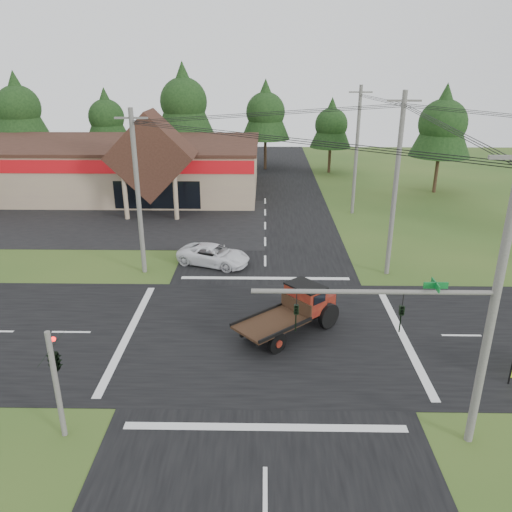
{
  "coord_description": "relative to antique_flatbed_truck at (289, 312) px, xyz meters",
  "views": [
    {
      "loc": [
        -0.09,
        -22.31,
        13.03
      ],
      "look_at": [
        -0.56,
        5.36,
        2.2
      ],
      "focal_mm": 35.0,
      "sensor_mm": 36.0,
      "label": 1
    }
  ],
  "objects": [
    {
      "name": "cvs_building",
      "position": [
        -16.9,
        29.45,
        1.57
      ],
      "size": [
        30.4,
        18.2,
        9.19
      ],
      "color": "tan",
      "rests_on": "ground"
    },
    {
      "name": "tree_row_a",
      "position": [
        -31.2,
        39.89,
        6.84
      ],
      "size": [
        6.72,
        6.72,
        12.12
      ],
      "color": "#332316",
      "rests_on": "ground"
    },
    {
      "name": "white_pickup",
      "position": [
        -4.72,
        9.25,
        -0.53
      ],
      "size": [
        5.43,
        3.86,
        1.37
      ],
      "primitive_type": "imported",
      "rotation": [
        0.0,
        0.0,
        1.21
      ],
      "color": "white",
      "rests_on": "ground"
    },
    {
      "name": "utility_pole_ne",
      "position": [
        6.8,
        7.89,
        4.68
      ],
      "size": [
        2.0,
        0.3,
        11.5
      ],
      "color": "#595651",
      "rests_on": "ground"
    },
    {
      "name": "tree_row_c",
      "position": [
        -11.2,
        40.89,
        7.51
      ],
      "size": [
        7.28,
        7.28,
        13.13
      ],
      "color": "#332316",
      "rests_on": "ground"
    },
    {
      "name": "traffic_signal_corner",
      "position": [
        -8.7,
        -7.44,
        2.31
      ],
      "size": [
        0.53,
        2.48,
        4.4
      ],
      "color": "#595651",
      "rests_on": "ground"
    },
    {
      "name": "utility_pole_nr",
      "position": [
        6.3,
        -7.61,
        4.43
      ],
      "size": [
        2.0,
        0.3,
        11.0
      ],
      "color": "#595651",
      "rests_on": "ground"
    },
    {
      "name": "utility_pole_n",
      "position": [
        6.8,
        21.89,
        4.53
      ],
      "size": [
        2.0,
        0.3,
        11.2
      ],
      "color": "#595651",
      "rests_on": "ground"
    },
    {
      "name": "antique_flatbed_truck",
      "position": [
        0.0,
        0.0,
        0.0
      ],
      "size": [
        5.8,
        5.52,
        2.43
      ],
      "primitive_type": null,
      "rotation": [
        0.0,
        0.0,
        -0.84
      ],
      "color": "#520B0D",
      "rests_on": "ground"
    },
    {
      "name": "traffic_signal_mast",
      "position": [
        4.62,
        -7.61,
        3.21
      ],
      "size": [
        8.12,
        0.24,
        7.0
      ],
      "color": "#595651",
      "rests_on": "ground"
    },
    {
      "name": "tree_row_d",
      "position": [
        -1.2,
        41.89,
        6.16
      ],
      "size": [
        6.16,
        6.16,
        11.11
      ],
      "color": "#332316",
      "rests_on": "ground"
    },
    {
      "name": "tree_row_b",
      "position": [
        -21.2,
        41.89,
        5.49
      ],
      "size": [
        5.6,
        5.6,
        10.1
      ],
      "color": "#332316",
      "rests_on": "ground"
    },
    {
      "name": "road_ew",
      "position": [
        -1.2,
        -0.11,
        -1.2
      ],
      "size": [
        120.0,
        12.0,
        0.02
      ],
      "primitive_type": "cube",
      "color": "black",
      "rests_on": "ground"
    },
    {
      "name": "tree_row_e",
      "position": [
        6.8,
        39.89,
        4.82
      ],
      "size": [
        5.04,
        5.04,
        9.09
      ],
      "color": "#332316",
      "rests_on": "ground"
    },
    {
      "name": "road_ns",
      "position": [
        -1.2,
        -0.11,
        -1.2
      ],
      "size": [
        12.0,
        120.0,
        0.02
      ],
      "primitive_type": "cube",
      "color": "black",
      "rests_on": "ground"
    },
    {
      "name": "parking_apron",
      "position": [
        -15.2,
        18.89,
        -1.2
      ],
      "size": [
        28.0,
        14.0,
        0.02
      ],
      "primitive_type": "cube",
      "color": "black",
      "rests_on": "ground"
    },
    {
      "name": "utility_pole_nw",
      "position": [
        -9.2,
        7.89,
        4.17
      ],
      "size": [
        2.0,
        0.3,
        10.5
      ],
      "color": "#595651",
      "rests_on": "ground"
    },
    {
      "name": "ground",
      "position": [
        -1.2,
        -0.11,
        -1.21
      ],
      "size": [
        120.0,
        120.0,
        0.0
      ],
      "primitive_type": "plane",
      "color": "#2C4D1B",
      "rests_on": "ground"
    },
    {
      "name": "tree_side_ne",
      "position": [
        16.8,
        29.89,
        6.16
      ],
      "size": [
        6.16,
        6.16,
        11.11
      ],
      "color": "#332316",
      "rests_on": "ground"
    }
  ]
}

